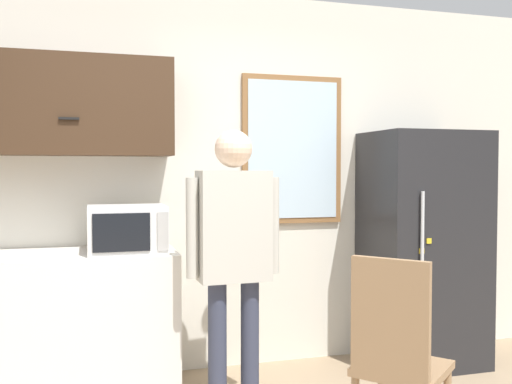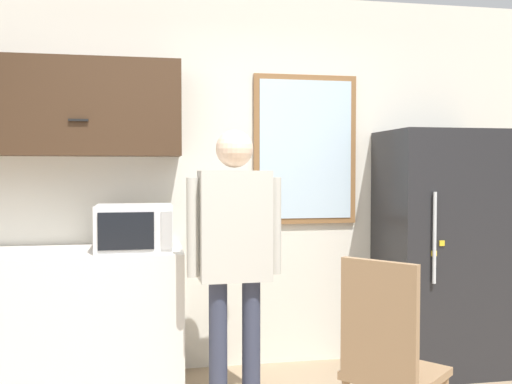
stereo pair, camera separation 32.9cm
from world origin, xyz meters
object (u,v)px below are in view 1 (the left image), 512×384
at_px(person, 234,241).
at_px(refrigerator, 423,248).
at_px(microwave, 127,229).
at_px(chair, 397,352).

xyz_separation_m(person, refrigerator, (1.55, 0.44, -0.16)).
relative_size(microwave, chair, 0.47).
distance_m(refrigerator, chair, 1.58).
relative_size(microwave, person, 0.28).
bearing_deg(microwave, person, -32.38).
distance_m(microwave, chair, 1.77).
bearing_deg(microwave, chair, -44.02).
relative_size(person, refrigerator, 0.98).
bearing_deg(microwave, refrigerator, 1.67).
xyz_separation_m(person, chair, (0.62, -0.80, -0.47)).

